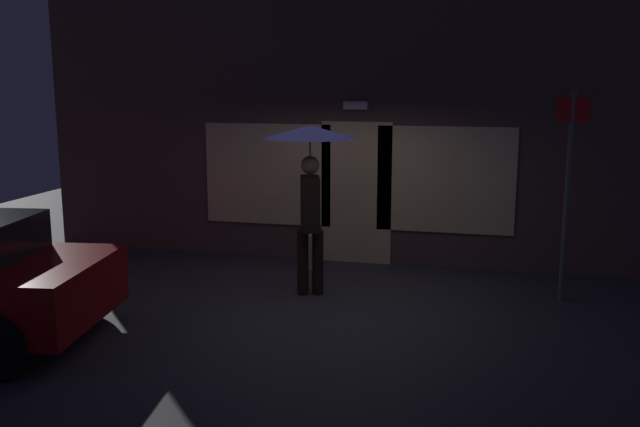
# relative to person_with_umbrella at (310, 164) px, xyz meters

# --- Properties ---
(ground_plane) EXTENTS (18.00, 18.00, 0.00)m
(ground_plane) POSITION_rel_person_with_umbrella_xyz_m (0.27, -0.37, -1.76)
(ground_plane) COLOR #38353A
(building_facade) EXTENTS (10.39, 0.48, 4.21)m
(building_facade) POSITION_rel_person_with_umbrella_xyz_m (0.26, 1.97, 0.32)
(building_facade) COLOR brown
(building_facade) RESTS_ON ground
(person_with_umbrella) EXTENTS (1.21, 1.21, 2.25)m
(person_with_umbrella) POSITION_rel_person_with_umbrella_xyz_m (0.00, 0.00, 0.00)
(person_with_umbrella) COLOR black
(person_with_umbrella) RESTS_ON ground
(street_sign_post) EXTENTS (0.40, 0.07, 2.71)m
(street_sign_post) POSITION_rel_person_with_umbrella_xyz_m (3.24, 0.53, -0.24)
(street_sign_post) COLOR #595B60
(street_sign_post) RESTS_ON ground
(sidewalk_bollard) EXTENTS (0.21, 0.21, 0.53)m
(sidewalk_bollard) POSITION_rel_person_with_umbrella_xyz_m (-0.34, 1.27, -1.49)
(sidewalk_bollard) COLOR #9E998E
(sidewalk_bollard) RESTS_ON ground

